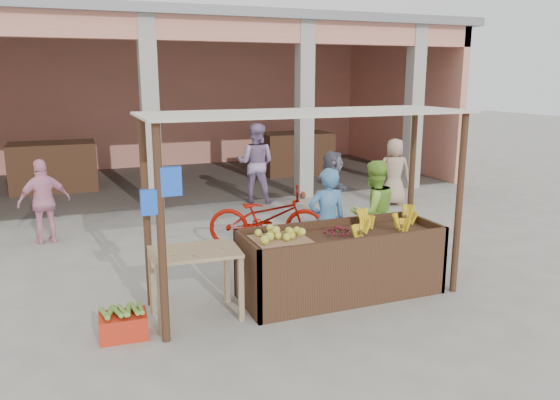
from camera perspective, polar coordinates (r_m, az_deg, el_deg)
name	(u,v)px	position (r m, az deg, el deg)	size (l,w,h in m)	color
ground	(305,300)	(7.09, 2.66, -10.39)	(60.00, 60.00, 0.00)	gray
market_building	(170,80)	(15.11, -11.41, 12.24)	(14.40, 6.40, 4.20)	#E58878
fruit_stall	(341,265)	(7.16, 6.37, -6.81)	(2.60, 0.95, 0.80)	#492D1D
stall_awning	(304,145)	(6.62, 2.51, 5.71)	(4.09, 1.35, 2.39)	#492D1D
banana_heap	(381,224)	(7.28, 10.55, -2.49)	(1.09, 0.59, 0.20)	gold
melon_tray	(280,237)	(6.66, 0.00, -3.84)	(0.67, 0.58, 0.19)	#986D4E
berry_heap	(338,230)	(7.02, 6.07, -3.15)	(0.44, 0.36, 0.14)	maroon
side_table	(195,262)	(6.45, -8.89, -6.38)	(1.07, 0.75, 0.83)	tan
papaya_pile	(194,242)	(6.37, -8.97, -4.31)	(0.73, 0.42, 0.21)	#41822A
red_crate	(123,326)	(6.35, -16.04, -12.52)	(0.51, 0.37, 0.26)	red
plantain_bundle	(122,311)	(6.28, -16.14, -11.08)	(0.42, 0.30, 0.08)	olive
produce_sacks	(310,184)	(12.76, 3.17, 1.65)	(0.85, 0.53, 0.65)	maroon
vendor_blue	(327,218)	(7.76, 4.94, -1.90)	(0.62, 0.46, 1.66)	#4983BF
vendor_green	(373,210)	(8.33, 9.70, -0.99)	(0.80, 0.46, 1.66)	#98DA49
motorcycle	(267,216)	(9.06, -1.42, -1.68)	(2.01, 0.69, 1.05)	#920D03
shopper_b	(44,199)	(10.03, -23.44, 0.12)	(0.91, 0.48, 1.55)	pink
shopper_c	(394,168)	(12.23, 11.84, 3.26)	(0.79, 0.51, 1.63)	tan
shopper_d	(332,185)	(10.65, 5.50, 1.62)	(1.36, 0.56, 1.47)	#4E4E5B
shopper_f	(256,159)	(12.23, -2.56, 4.26)	(0.95, 0.55, 1.94)	#9A7CA8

